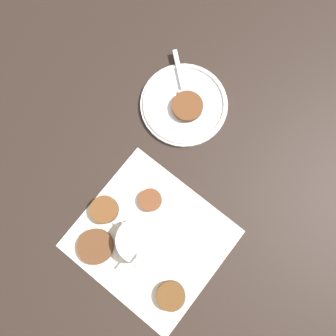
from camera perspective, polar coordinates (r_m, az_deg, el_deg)
ground_plane at (r=0.82m, az=-2.07°, el=-13.80°), size 4.00×4.00×0.00m
napkin at (r=0.82m, az=-3.00°, el=-12.16°), size 0.39×0.36×0.00m
sauce_bowl at (r=0.80m, az=-5.12°, el=-12.34°), size 0.11×0.10×0.09m
fritter_0 at (r=0.83m, az=-12.48°, el=-13.19°), size 0.09×0.09×0.02m
fritter_1 at (r=0.82m, az=-10.98°, el=-7.11°), size 0.07×0.07×0.02m
fritter_2 at (r=0.82m, az=0.51°, el=-21.36°), size 0.07×0.07×0.02m
fritter_3 at (r=0.81m, az=-3.06°, el=-5.58°), size 0.06×0.06×0.02m
serving_plate at (r=0.88m, az=2.80°, el=11.02°), size 0.23×0.23×0.02m
fritter_on_plate at (r=0.86m, az=3.41°, el=10.70°), size 0.08×0.08×0.01m
fork at (r=0.88m, az=2.70°, el=13.55°), size 0.17×0.12×0.00m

